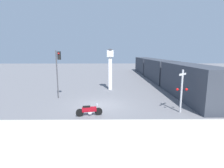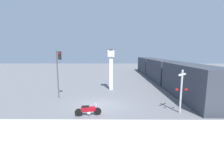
% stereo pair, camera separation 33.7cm
% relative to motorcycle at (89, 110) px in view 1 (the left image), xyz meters
% --- Properties ---
extents(ground_plane, '(120.00, 120.00, 0.00)m').
position_rel_motorcycle_xyz_m(ground_plane, '(0.63, 2.65, -0.41)').
color(ground_plane, slate).
extents(sidewalk_strip, '(36.00, 6.00, 0.10)m').
position_rel_motorcycle_xyz_m(sidewalk_strip, '(0.63, -4.00, -0.36)').
color(sidewalk_strip, '#BCB7A8').
rests_on(sidewalk_strip, ground_plane).
extents(motorcycle, '(1.92, 0.56, 0.86)m').
position_rel_motorcycle_xyz_m(motorcycle, '(0.00, 0.00, 0.00)').
color(motorcycle, black).
rests_on(motorcycle, ground_plane).
extents(clock_tower, '(0.95, 0.95, 5.06)m').
position_rel_motorcycle_xyz_m(clock_tower, '(1.55, 9.27, 2.88)').
color(clock_tower, white).
rests_on(clock_tower, ground_plane).
extents(freight_train, '(2.80, 34.48, 3.40)m').
position_rel_motorcycle_xyz_m(freight_train, '(9.64, 16.76, 1.29)').
color(freight_train, '#333842').
rests_on(freight_train, ground_plane).
extents(traffic_light, '(0.50, 0.35, 4.79)m').
position_rel_motorcycle_xyz_m(traffic_light, '(-3.62, 5.12, 2.85)').
color(traffic_light, '#47474C').
rests_on(traffic_light, ground_plane).
extents(railroad_crossing_signal, '(0.90, 0.82, 3.32)m').
position_rel_motorcycle_xyz_m(railroad_crossing_signal, '(6.97, 0.68, 1.41)').
color(railroad_crossing_signal, '#B7B7BC').
rests_on(railroad_crossing_signal, ground_plane).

